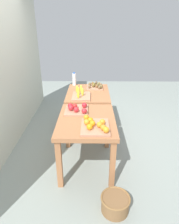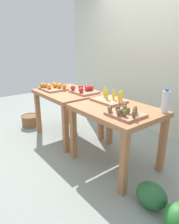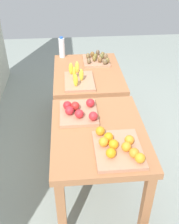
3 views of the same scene
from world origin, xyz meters
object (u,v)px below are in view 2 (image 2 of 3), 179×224
at_px(orange_bin, 53,87).
at_px(banana_crate, 110,99).
at_px(water_bottle, 165,102).
at_px(watermelon_pile, 164,206).
at_px(display_table_left, 68,98).
at_px(apple_bin, 84,90).
at_px(kiwi_bin, 125,113).
at_px(display_table_right, 116,117).
at_px(wicker_basket, 30,120).

xyz_separation_m(orange_bin, banana_crate, (1.13, 0.24, -0.00)).
relative_size(water_bottle, watermelon_pile, 0.43).
height_order(display_table_left, water_bottle, water_bottle).
bearing_deg(display_table_left, banana_crate, 8.21).
distance_m(display_table_left, apple_bin, 0.33).
height_order(display_table_left, kiwi_bin, kiwi_bin).
distance_m(display_table_left, display_table_right, 1.12).
xyz_separation_m(display_table_left, apple_bin, (0.24, 0.15, 0.16)).
bearing_deg(wicker_basket, display_table_left, 22.79).
bearing_deg(kiwi_bin, orange_bin, 179.29).
bearing_deg(watermelon_pile, apple_bin, 166.63).
bearing_deg(water_bottle, display_table_right, -146.58).
height_order(kiwi_bin, wicker_basket, kiwi_bin).
xyz_separation_m(display_table_left, orange_bin, (-0.27, -0.12, 0.16)).
distance_m(banana_crate, water_bottle, 0.74).
relative_size(display_table_right, banana_crate, 2.36).
height_order(display_table_left, display_table_right, same).
relative_size(banana_crate, water_bottle, 1.63).
relative_size(banana_crate, kiwi_bin, 1.22).
bearing_deg(wicker_basket, watermelon_pile, 1.64).
relative_size(display_table_right, water_bottle, 3.84).
bearing_deg(water_bottle, wicker_basket, -164.91).
bearing_deg(banana_crate, orange_bin, -167.97).
xyz_separation_m(banana_crate, watermelon_pile, (1.16, -0.39, -0.69)).
bearing_deg(kiwi_bin, display_table_right, 151.58).
bearing_deg(apple_bin, water_bottle, 6.17).
relative_size(kiwi_bin, wicker_basket, 1.04).
relative_size(display_table_left, watermelon_pile, 1.67).
distance_m(display_table_left, water_bottle, 1.62).
height_order(banana_crate, kiwi_bin, banana_crate).
xyz_separation_m(banana_crate, kiwi_bin, (0.51, -0.26, -0.00)).
xyz_separation_m(watermelon_pile, wicker_basket, (-2.86, -0.08, -0.02)).
bearing_deg(wicker_basket, kiwi_bin, 5.53).
height_order(display_table_left, banana_crate, banana_crate).
bearing_deg(display_table_right, kiwi_bin, -28.42).
bearing_deg(watermelon_pile, kiwi_bin, 168.54).
bearing_deg(kiwi_bin, water_bottle, 65.22).
xyz_separation_m(display_table_right, apple_bin, (-0.88, 0.15, 0.16)).
height_order(kiwi_bin, watermelon_pile, kiwi_bin).
height_order(display_table_right, kiwi_bin, kiwi_bin).
distance_m(water_bottle, watermelon_pile, 1.07).
distance_m(display_table_left, kiwi_bin, 1.39).
bearing_deg(kiwi_bin, display_table_left, 174.32).
relative_size(kiwi_bin, water_bottle, 1.33).
relative_size(display_table_right, apple_bin, 2.60).
bearing_deg(watermelon_pile, water_bottle, 128.44).
xyz_separation_m(display_table_left, kiwi_bin, (1.37, -0.14, 0.15)).
height_order(display_table_right, wicker_basket, display_table_right).
relative_size(apple_bin, wicker_basket, 1.16).
height_order(orange_bin, banana_crate, banana_crate).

